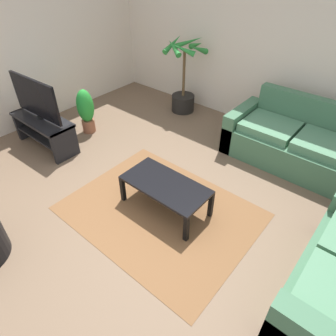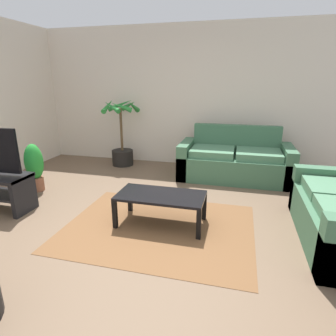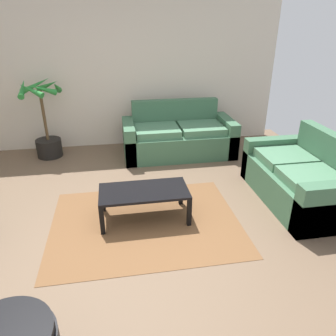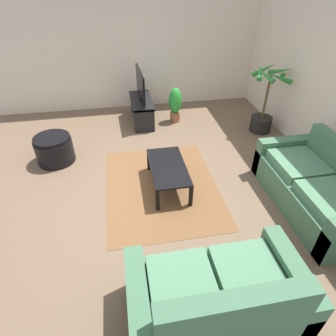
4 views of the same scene
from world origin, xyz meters
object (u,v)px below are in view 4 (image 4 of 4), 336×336
object	(u,v)px
couch_main	(316,189)
ottoman	(54,149)
tv	(141,85)
potted_palm	(264,108)
tv_stand	(142,107)
coffee_table	(168,169)
couch_loveseat	(217,298)
potted_plant_small	(175,104)

from	to	relation	value
couch_main	ottoman	distance (m)	4.18
tv	potted_palm	bearing A→B (deg)	69.45
tv_stand	coffee_table	xyz separation A→B (m)	(2.33, 0.16, 0.01)
couch_loveseat	potted_palm	distance (m)	4.10
couch_loveseat	ottoman	distance (m)	3.63
couch_loveseat	potted_palm	size ratio (longest dim) A/B	1.21
couch_loveseat	ottoman	xyz separation A→B (m)	(-3.10, -1.90, -0.06)
couch_main	tv	distance (m)	3.80
tv_stand	ottoman	xyz separation A→B (m)	(1.29, -1.65, -0.09)
coffee_table	potted_plant_small	world-z (taller)	potted_plant_small
tv_stand	ottoman	world-z (taller)	tv_stand
tv	couch_main	bearing A→B (deg)	33.77
coffee_table	potted_palm	world-z (taller)	potted_palm
couch_main	couch_loveseat	size ratio (longest dim) A/B	1.17
tv	ottoman	size ratio (longest dim) A/B	1.62
potted_palm	potted_plant_small	size ratio (longest dim) A/B	1.78
potted_palm	ottoman	xyz separation A→B (m)	(0.41, -4.03, -0.27)
ottoman	potted_palm	bearing A→B (deg)	95.75
potted_plant_small	couch_loveseat	bearing A→B (deg)	-6.26
potted_plant_small	tv_stand	bearing A→B (deg)	-100.54
couch_main	potted_plant_small	xyz separation A→B (m)	(-3.00, -1.39, 0.10)
coffee_table	tv_stand	bearing A→B (deg)	-176.17
tv_stand	potted_palm	size ratio (longest dim) A/B	0.82
coffee_table	potted_palm	xyz separation A→B (m)	(-1.44, 2.22, 0.17)
tv_stand	tv	distance (m)	0.50
coffee_table	potted_plant_small	distance (m)	2.27
couch_loveseat	tv	world-z (taller)	tv
couch_loveseat	ottoman	size ratio (longest dim) A/B	2.57
ottoman	tv_stand	bearing A→B (deg)	128.02
couch_main	tv_stand	world-z (taller)	couch_main
potted_plant_small	ottoman	xyz separation A→B (m)	(1.16, -2.37, -0.17)
couch_main	potted_palm	world-z (taller)	potted_palm
tv	potted_plant_small	size ratio (longest dim) A/B	1.36
tv	coffee_table	xyz separation A→B (m)	(2.33, 0.15, -0.49)
tv_stand	couch_loveseat	bearing A→B (deg)	3.19
coffee_table	potted_palm	distance (m)	2.65
couch_main	potted_palm	bearing A→B (deg)	173.05
potted_palm	ottoman	bearing A→B (deg)	-84.25
tv_stand	coffee_table	world-z (taller)	tv_stand
tv_stand	coffee_table	size ratio (longest dim) A/B	1.06
tv_stand	potted_plant_small	distance (m)	0.73
potted_plant_small	ottoman	size ratio (longest dim) A/B	1.19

